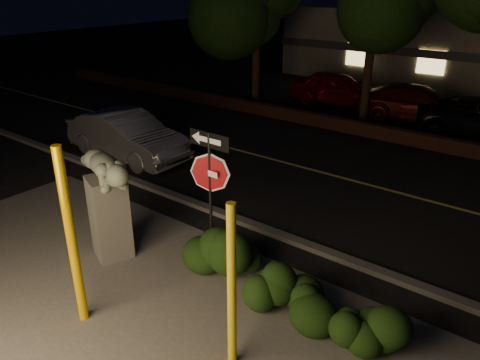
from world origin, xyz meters
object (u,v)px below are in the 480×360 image
object	(u,v)px
parked_car_darkred	(418,104)
silver_sedan	(127,135)
yellow_pole_right	(232,289)
yellow_pole_left	(71,239)
parked_car_red	(337,88)
sculpture	(107,193)
signpost	(210,173)

from	to	relation	value
parked_car_darkred	silver_sedan	bearing A→B (deg)	136.21
yellow_pole_right	silver_sedan	world-z (taller)	yellow_pole_right
yellow_pole_left	parked_car_red	bearing A→B (deg)	102.23
sculpture	parked_car_darkred	distance (m)	14.62
yellow_pole_right	silver_sedan	xyz separation A→B (m)	(-8.50, 5.01, -0.64)
parked_car_red	signpost	bearing A→B (deg)	-171.02
yellow_pole_right	signpost	xyz separation A→B (m)	(-2.11, 1.95, 0.66)
yellow_pole_right	parked_car_red	distance (m)	17.11
yellow_pole_left	parked_car_darkred	xyz separation A→B (m)	(0.41, 16.15, -0.90)
signpost	silver_sedan	world-z (taller)	signpost
yellow_pole_left	parked_car_darkred	world-z (taller)	yellow_pole_left
yellow_pole_right	parked_car_darkred	xyz separation A→B (m)	(-2.32, 15.34, -0.67)
yellow_pole_right	sculpture	xyz separation A→B (m)	(-3.96, 0.83, 0.11)
sculpture	parked_car_red	xyz separation A→B (m)	(-2.39, 15.04, -0.76)
signpost	silver_sedan	size ratio (longest dim) A/B	0.62
sculpture	parked_car_red	distance (m)	15.25
yellow_pole_left	silver_sedan	size ratio (longest dim) A/B	0.70
yellow_pole_left	parked_car_darkred	bearing A→B (deg)	88.53
sculpture	yellow_pole_left	bearing A→B (deg)	-31.69
sculpture	silver_sedan	distance (m)	6.21
parked_car_darkred	signpost	bearing A→B (deg)	167.99
yellow_pole_right	signpost	world-z (taller)	signpost
silver_sedan	yellow_pole_left	bearing A→B (deg)	-134.35
yellow_pole_left	parked_car_red	distance (m)	17.10
silver_sedan	parked_car_darkred	world-z (taller)	silver_sedan
signpost	sculpture	world-z (taller)	signpost
sculpture	signpost	bearing A→B (deg)	52.63
yellow_pole_left	parked_car_darkred	size ratio (longest dim) A/B	0.65
silver_sedan	parked_car_darkred	xyz separation A→B (m)	(6.17, 10.33, -0.03)
sculpture	yellow_pole_right	bearing A→B (deg)	9.77
silver_sedan	parked_car_darkred	size ratio (longest dim) A/B	0.92
yellow_pole_right	parked_car_darkred	world-z (taller)	yellow_pole_right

